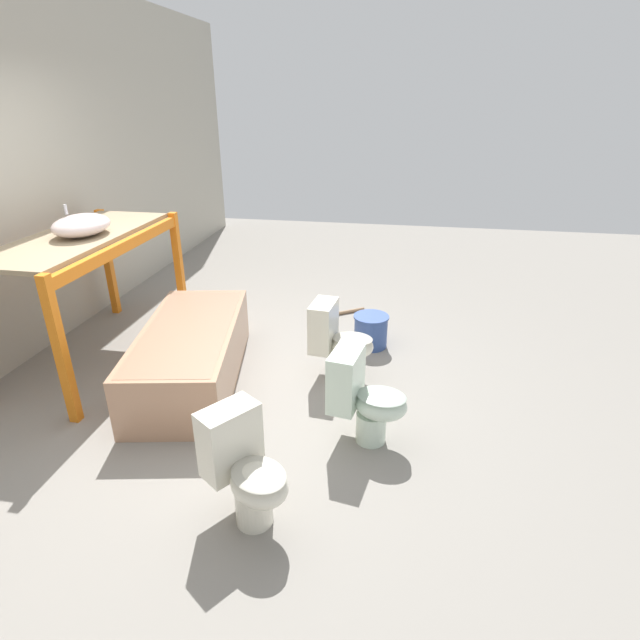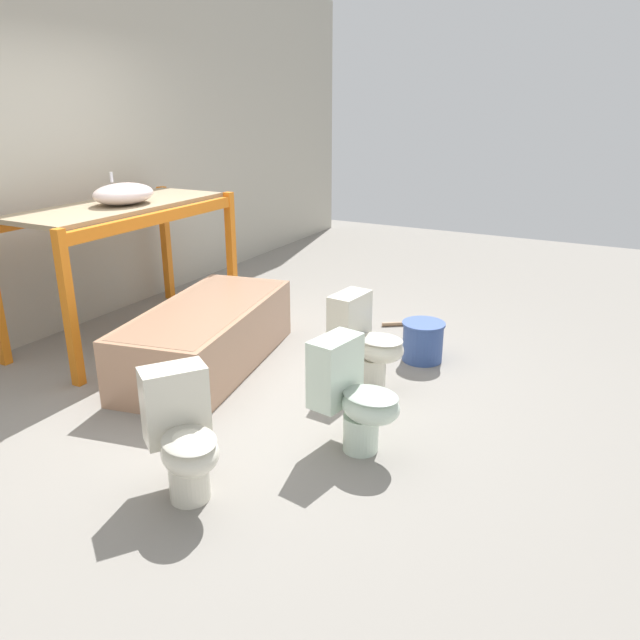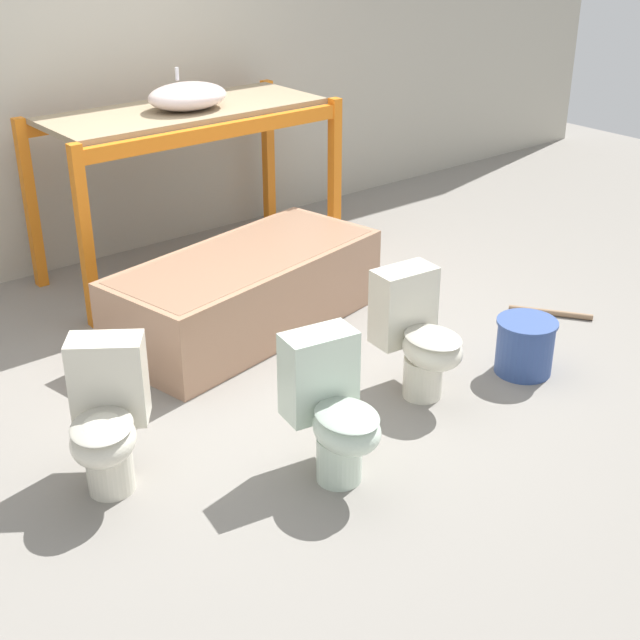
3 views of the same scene
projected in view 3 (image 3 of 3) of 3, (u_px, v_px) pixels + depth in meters
The scene contains 10 objects.
ground_plane at pixel (239, 348), 5.13m from camera, with size 12.00×12.00×0.00m, color gray.
warehouse_wall_rear at pixel (68, 25), 5.71m from camera, with size 10.80×0.08×3.20m.
shelving_rack at pixel (185, 133), 5.80m from camera, with size 1.96×0.86×1.12m.
sink_basin at pixel (187, 96), 5.65m from camera, with size 0.53×0.41×0.25m.
bathtub_main at pixel (246, 286), 5.26m from camera, with size 1.79×1.03×0.47m.
toilet_near at pixel (107, 417), 3.84m from camera, with size 0.54×0.59×0.65m.
toilet_far at pixel (418, 334), 4.56m from camera, with size 0.35×0.54×0.65m.
toilet_extra at pixel (333, 409), 3.90m from camera, with size 0.38×0.55×0.65m.
bucket_white at pixel (525, 345), 4.82m from camera, with size 0.33×0.33×0.31m.
loose_pipe at pixel (550, 313), 5.52m from camera, with size 0.32×0.44×0.04m.
Camera 3 is at (-2.50, -3.82, 2.39)m, focal length 50.00 mm.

